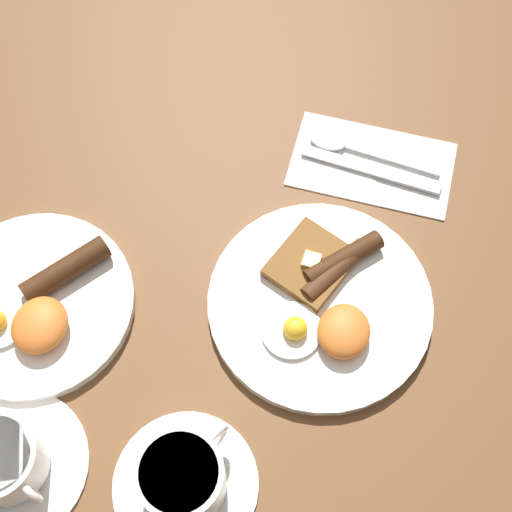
# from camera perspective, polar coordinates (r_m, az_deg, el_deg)

# --- Properties ---
(ground_plane) EXTENTS (3.00, 3.00, 0.00)m
(ground_plane) POSITION_cam_1_polar(r_m,az_deg,el_deg) (0.85, 5.08, -4.00)
(ground_plane) COLOR brown
(breakfast_plate_near) EXTENTS (0.26, 0.26, 0.04)m
(breakfast_plate_near) POSITION_cam_1_polar(r_m,az_deg,el_deg) (0.84, 5.26, -3.58)
(breakfast_plate_near) COLOR white
(breakfast_plate_near) RESTS_ON ground_plane
(breakfast_plate_far) EXTENTS (0.24, 0.24, 0.05)m
(breakfast_plate_far) POSITION_cam_1_polar(r_m,az_deg,el_deg) (0.87, -17.20, -3.70)
(breakfast_plate_far) COLOR white
(breakfast_plate_far) RESTS_ON ground_plane
(teacup_near) EXTENTS (0.15, 0.15, 0.08)m
(teacup_near) POSITION_cam_1_polar(r_m,az_deg,el_deg) (0.76, -5.82, -17.30)
(teacup_near) COLOR white
(teacup_near) RESTS_ON ground_plane
(teacup_far) EXTENTS (0.17, 0.17, 0.07)m
(teacup_far) POSITION_cam_1_polar(r_m,az_deg,el_deg) (0.81, -19.51, -15.27)
(teacup_far) COLOR white
(teacup_far) RESTS_ON ground_plane
(napkin) EXTENTS (0.12, 0.21, 0.01)m
(napkin) POSITION_cam_1_polar(r_m,az_deg,el_deg) (0.95, 9.26, 7.29)
(napkin) COLOR white
(napkin) RESTS_ON ground_plane
(knife) EXTENTS (0.03, 0.18, 0.01)m
(knife) POSITION_cam_1_polar(r_m,az_deg,el_deg) (0.94, 9.81, 6.65)
(knife) COLOR silver
(knife) RESTS_ON napkin
(spoon) EXTENTS (0.04, 0.18, 0.01)m
(spoon) POSITION_cam_1_polar(r_m,az_deg,el_deg) (0.95, 6.86, 8.89)
(spoon) COLOR silver
(spoon) RESTS_ON napkin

